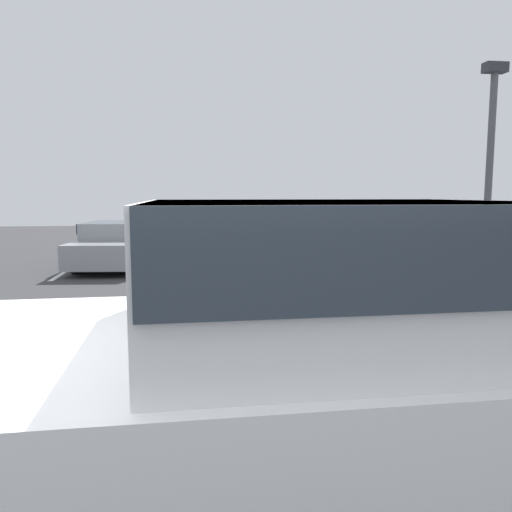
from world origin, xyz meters
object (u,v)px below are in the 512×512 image
light_post (491,145)px  parked_sedan_c (322,238)px  parked_sedan_b (220,241)px  wheel_stop_curb (136,253)px  pickup_truck (387,376)px  parked_sedan_a (119,243)px

light_post → parked_sedan_c: bearing=-175.1°
parked_sedan_b → light_post: bearing=89.8°
light_post → wheel_stop_curb: size_ratio=3.51×
pickup_truck → light_post: bearing=54.8°
parked_sedan_a → pickup_truck: bearing=20.3°
parked_sedan_a → parked_sedan_c: bearing=97.2°
parked_sedan_b → parked_sedan_c: (2.98, 0.10, 0.05)m
pickup_truck → wheel_stop_curb: pickup_truck is taller
parked_sedan_a → light_post: (11.16, 0.65, 2.83)m
parked_sedan_a → light_post: light_post is taller
light_post → parked_sedan_a: bearing=-176.6°
light_post → parked_sedan_b: bearing=-176.1°
parked_sedan_c → wheel_stop_curb: 6.11m
parked_sedan_a → light_post: bearing=98.7°
pickup_truck → parked_sedan_a: 11.76m
parked_sedan_a → parked_sedan_c: 5.76m
pickup_truck → light_post: light_post is taller
parked_sedan_b → wheel_stop_curb: 3.65m
pickup_truck → wheel_stop_curb: (-2.87, 13.91, -0.87)m
parked_sedan_c → wheel_stop_curb: (-5.60, 2.37, -0.62)m
parked_sedan_a → wheel_stop_curb: bearing=-178.2°
parked_sedan_b → light_post: size_ratio=0.78×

